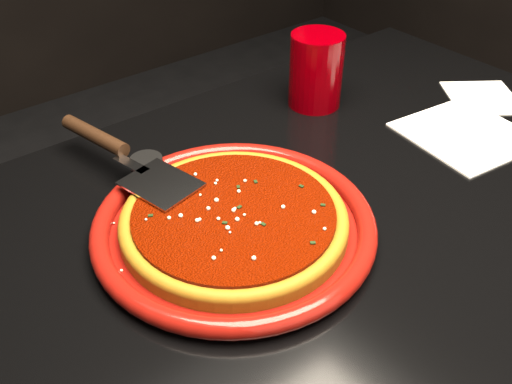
# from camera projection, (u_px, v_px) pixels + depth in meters

# --- Properties ---
(table) EXTENTS (1.20, 0.80, 0.75)m
(table) POSITION_uv_depth(u_px,v_px,m) (307.00, 382.00, 1.00)
(table) COLOR black
(table) RESTS_ON floor
(plate) EXTENTS (0.48, 0.48, 0.03)m
(plate) POSITION_uv_depth(u_px,v_px,m) (234.00, 224.00, 0.74)
(plate) COLOR maroon
(plate) RESTS_ON table
(pizza_crust) EXTENTS (0.38, 0.38, 0.01)m
(pizza_crust) POSITION_uv_depth(u_px,v_px,m) (234.00, 222.00, 0.73)
(pizza_crust) COLOR brown
(pizza_crust) RESTS_ON plate
(pizza_crust_rim) EXTENTS (0.38, 0.38, 0.02)m
(pizza_crust_rim) POSITION_uv_depth(u_px,v_px,m) (234.00, 217.00, 0.73)
(pizza_crust_rim) COLOR brown
(pizza_crust_rim) RESTS_ON plate
(pizza_sauce) EXTENTS (0.34, 0.34, 0.01)m
(pizza_sauce) POSITION_uv_depth(u_px,v_px,m) (234.00, 214.00, 0.73)
(pizza_sauce) COLOR #680F00
(pizza_sauce) RESTS_ON plate
(parmesan_dusting) EXTENTS (0.25, 0.25, 0.01)m
(parmesan_dusting) POSITION_uv_depth(u_px,v_px,m) (234.00, 210.00, 0.72)
(parmesan_dusting) COLOR beige
(parmesan_dusting) RESTS_ON plate
(basil_flecks) EXTENTS (0.23, 0.23, 0.00)m
(basil_flecks) POSITION_uv_depth(u_px,v_px,m) (234.00, 210.00, 0.72)
(basil_flecks) COLOR black
(basil_flecks) RESTS_ON plate
(pizza_server) EXTENTS (0.16, 0.34, 0.02)m
(pizza_server) POSITION_uv_depth(u_px,v_px,m) (126.00, 155.00, 0.81)
(pizza_server) COLOR #ACAEB3
(pizza_server) RESTS_ON plate
(cup) EXTENTS (0.09, 0.09, 0.13)m
(cup) POSITION_uv_depth(u_px,v_px,m) (316.00, 70.00, 0.98)
(cup) COLOR #7F0005
(cup) RESTS_ON table
(napkin_a) EXTENTS (0.21, 0.21, 0.00)m
(napkin_a) POSITION_uv_depth(u_px,v_px,m) (466.00, 134.00, 0.94)
(napkin_a) COLOR white
(napkin_a) RESTS_ON table
(napkin_b) EXTENTS (0.17, 0.17, 0.00)m
(napkin_b) POSITION_uv_depth(u_px,v_px,m) (482.00, 98.00, 1.04)
(napkin_b) COLOR white
(napkin_b) RESTS_ON table
(ramekin) EXTENTS (0.06, 0.06, 0.04)m
(ramekin) POSITION_uv_depth(u_px,v_px,m) (147.00, 169.00, 0.83)
(ramekin) COLOR black
(ramekin) RESTS_ON table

